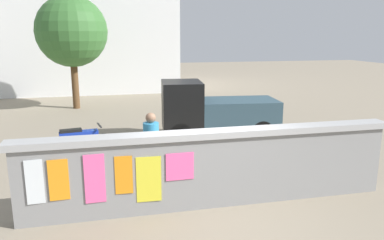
{
  "coord_description": "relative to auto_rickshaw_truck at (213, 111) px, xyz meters",
  "views": [
    {
      "loc": [
        -1.94,
        -6.55,
        3.24
      ],
      "look_at": [
        0.13,
        2.32,
        1.18
      ],
      "focal_mm": 35.3,
      "sensor_mm": 36.0,
      "label": 1
    }
  ],
  "objects": [
    {
      "name": "ground",
      "position": [
        -1.35,
        3.36,
        -0.9
      ],
      "size": [
        60.0,
        60.0,
        0.0
      ],
      "primitive_type": "plane",
      "color": "gray"
    },
    {
      "name": "tree_roadside",
      "position": [
        -4.58,
        6.34,
        2.48
      ],
      "size": [
        3.08,
        3.08,
        4.93
      ],
      "color": "brown",
      "rests_on": "ground"
    },
    {
      "name": "bicycle_near",
      "position": [
        1.15,
        -3.6,
        -0.54
      ],
      "size": [
        1.68,
        0.5,
        0.95
      ],
      "color": "black",
      "rests_on": "ground"
    },
    {
      "name": "person_walking",
      "position": [
        -2.36,
        -3.31,
        0.09
      ],
      "size": [
        0.48,
        0.48,
        1.62
      ],
      "color": "#3F994C",
      "rests_on": "ground"
    },
    {
      "name": "poster_wall",
      "position": [
        -1.36,
        -4.64,
        -0.13
      ],
      "size": [
        7.33,
        0.42,
        1.5
      ],
      "color": "gray",
      "rests_on": "ground"
    },
    {
      "name": "motorcycle",
      "position": [
        -4.07,
        -1.04,
        -0.44
      ],
      "size": [
        1.89,
        0.61,
        0.87
      ],
      "color": "black",
      "rests_on": "ground"
    },
    {
      "name": "auto_rickshaw_truck",
      "position": [
        0.0,
        0.0,
        0.0
      ],
      "size": [
        3.74,
        1.88,
        1.85
      ],
      "color": "black",
      "rests_on": "ground"
    },
    {
      "name": "building_background",
      "position": [
        -4.2,
        13.3,
        3.72
      ],
      "size": [
        10.56,
        7.14,
        9.2
      ],
      "color": "white",
      "rests_on": "ground"
    }
  ]
}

